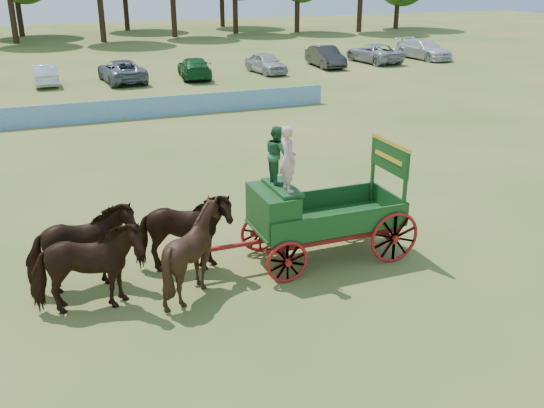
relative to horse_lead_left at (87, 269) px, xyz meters
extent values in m
plane|color=olive|center=(2.59, 0.37, -1.06)|extent=(160.00, 160.00, 0.00)
imported|color=black|center=(0.00, 0.00, 0.00)|extent=(2.60, 1.37, 2.11)
imported|color=black|center=(0.00, 1.10, 0.00)|extent=(2.60, 1.37, 2.11)
imported|color=black|center=(2.40, 0.00, 0.00)|extent=(1.99, 1.78, 2.12)
imported|color=black|center=(2.40, 1.10, 0.00)|extent=(2.70, 1.73, 2.11)
cube|color=#A41020|center=(4.60, 0.55, -0.46)|extent=(0.12, 2.00, 0.12)
cube|color=#A41020|center=(7.60, 0.55, -0.46)|extent=(0.12, 2.00, 0.12)
cube|color=#A41020|center=(6.10, 0.00, -0.34)|extent=(3.80, 0.10, 0.12)
cube|color=#A41020|center=(6.10, 1.10, -0.34)|extent=(3.80, 0.10, 0.12)
cube|color=#A41020|center=(3.70, 0.55, -0.31)|extent=(2.80, 0.09, 0.09)
cube|color=#1A4E21|center=(6.10, 0.55, -0.06)|extent=(3.80, 1.80, 0.10)
cube|color=#1A4E21|center=(6.10, -0.33, 0.24)|extent=(3.80, 0.06, 0.55)
cube|color=#1A4E21|center=(6.10, 1.43, 0.24)|extent=(3.80, 0.06, 0.55)
cube|color=#1A4E21|center=(7.98, 0.55, 0.24)|extent=(0.06, 1.80, 0.55)
cube|color=#1A4E21|center=(4.60, 0.55, 0.49)|extent=(0.85, 1.70, 1.05)
cube|color=#1A4E21|center=(4.85, 0.55, 1.06)|extent=(0.55, 1.50, 0.08)
cube|color=#1A4E21|center=(4.22, 0.55, 0.29)|extent=(0.10, 1.60, 0.65)
cube|color=#1A4E21|center=(4.40, 0.55, -0.01)|extent=(0.55, 1.60, 0.06)
cube|color=#1A4E21|center=(7.90, -0.25, 0.89)|extent=(0.08, 0.08, 1.80)
cube|color=#1A4E21|center=(7.90, 1.35, 0.89)|extent=(0.08, 0.08, 1.80)
cube|color=#1A4E21|center=(7.90, 0.55, 1.49)|extent=(0.07, 1.75, 0.75)
cube|color=yellow|center=(7.90, 0.55, 1.89)|extent=(0.08, 1.80, 0.09)
cube|color=yellow|center=(7.86, 0.55, 1.49)|extent=(0.02, 1.30, 0.12)
torus|color=#A41020|center=(4.60, -0.40, -0.51)|extent=(1.09, 0.09, 1.09)
torus|color=#A41020|center=(4.60, 1.50, -0.51)|extent=(1.09, 0.09, 1.09)
torus|color=#A41020|center=(7.60, -0.40, -0.36)|extent=(1.39, 0.09, 1.39)
torus|color=#A41020|center=(7.60, 1.50, -0.36)|extent=(1.39, 0.09, 1.39)
imported|color=#D8A5A7|center=(4.85, 0.20, 1.91)|extent=(0.38, 0.58, 1.60)
imported|color=#246236|center=(4.85, 0.90, 1.82)|extent=(0.54, 0.70, 1.44)
cube|color=#2173B7|center=(1.59, 18.37, -0.53)|extent=(26.00, 0.08, 1.05)
imported|color=silver|center=(0.26, 30.18, -0.37)|extent=(1.62, 4.21, 1.37)
imported|color=slate|center=(5.15, 29.49, -0.31)|extent=(2.88, 5.54, 1.49)
imported|color=#144C1E|center=(10.09, 29.23, -0.34)|extent=(2.63, 5.14, 1.43)
imported|color=#B2B2B7|center=(15.52, 29.43, -0.32)|extent=(2.20, 4.47, 1.47)
imported|color=#262628|center=(20.88, 30.51, -0.26)|extent=(2.03, 4.93, 1.59)
imported|color=#999EA5|center=(25.62, 31.26, -0.30)|extent=(3.08, 5.68, 1.51)
imported|color=silver|center=(30.60, 31.48, -0.25)|extent=(2.95, 5.80, 1.61)
cylinder|color=#382314|center=(-1.48, 56.67, 1.75)|extent=(0.60, 0.60, 5.60)
cylinder|color=#382314|center=(7.01, 54.48, 1.69)|extent=(0.60, 0.60, 5.49)
cylinder|color=#382314|center=(15.07, 56.72, 1.58)|extent=(0.60, 0.60, 5.28)
cylinder|color=#382314|center=(22.61, 57.81, 1.20)|extent=(0.60, 0.60, 4.51)
cylinder|color=#382314|center=(29.99, 56.66, 1.05)|extent=(0.60, 0.60, 4.22)
cylinder|color=#382314|center=(36.99, 54.03, 1.52)|extent=(0.60, 0.60, 5.15)
cylinder|color=#382314|center=(43.67, 56.39, 1.04)|extent=(0.60, 0.60, 4.19)
cylinder|color=#382314|center=(-0.86, 63.81, 1.27)|extent=(0.60, 0.60, 4.66)
cylinder|color=#382314|center=(11.38, 66.56, 1.37)|extent=(0.60, 0.60, 4.86)
cylinder|color=#382314|center=(23.89, 67.14, 1.72)|extent=(0.60, 0.60, 5.54)
camera|label=1|loc=(-0.57, -12.47, 6.12)|focal=40.00mm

